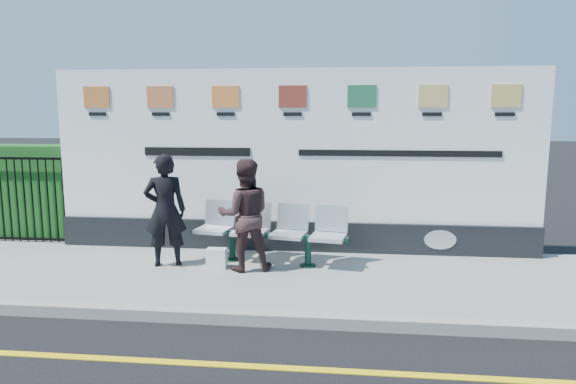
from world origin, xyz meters
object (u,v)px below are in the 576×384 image
at_px(billboard, 293,173).
at_px(woman_left, 165,210).
at_px(bench, 269,247).
at_px(woman_right, 245,215).

relative_size(billboard, woman_left, 4.71).
xyz_separation_m(billboard, bench, (-0.28, -0.84, -1.05)).
height_order(billboard, bench, billboard).
height_order(bench, woman_right, woman_right).
bearing_deg(bench, billboard, 80.73).
distance_m(woman_left, woman_right, 1.23).
bearing_deg(woman_left, billboard, -165.90).
bearing_deg(woman_left, bench, 172.52).
height_order(bench, woman_left, woman_left).
height_order(billboard, woman_left, billboard).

